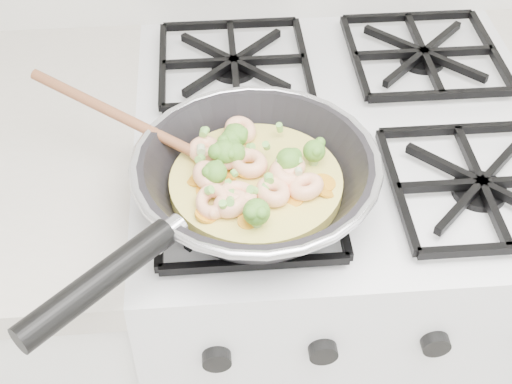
{
  "coord_description": "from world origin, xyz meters",
  "views": [
    {
      "loc": [
        -0.19,
        0.91,
        1.56
      ],
      "look_at": [
        -0.14,
        1.55,
        0.93
      ],
      "focal_mm": 50.74,
      "sensor_mm": 36.0,
      "label": 1
    }
  ],
  "objects": [
    {
      "name": "stove",
      "position": [
        0.0,
        1.7,
        0.46
      ],
      "size": [
        0.6,
        0.6,
        0.92
      ],
      "color": "silver",
      "rests_on": "ground"
    },
    {
      "name": "skillet",
      "position": [
        -0.15,
        1.54,
        0.96
      ],
      "size": [
        0.43,
        0.4,
        0.1
      ],
      "rotation": [
        0.0,
        0.0,
        0.42
      ],
      "color": "black",
      "rests_on": "stove"
    }
  ]
}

